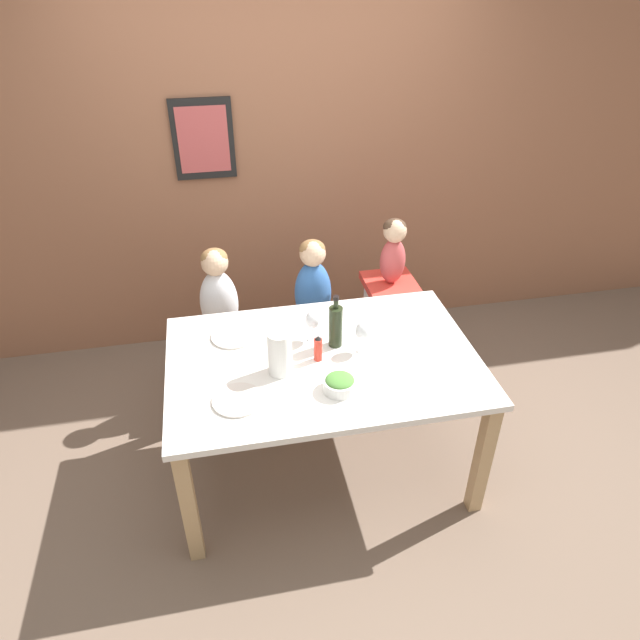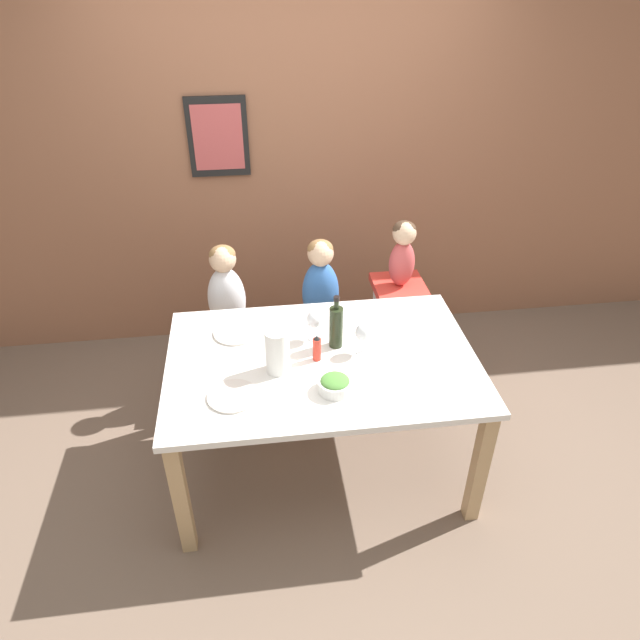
{
  "view_description": "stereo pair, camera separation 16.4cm",
  "coord_description": "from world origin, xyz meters",
  "px_view_note": "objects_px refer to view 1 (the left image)",
  "views": [
    {
      "loc": [
        -0.47,
        -2.26,
        2.54
      ],
      "look_at": [
        0.0,
        0.08,
        0.95
      ],
      "focal_mm": 32.0,
      "sensor_mm": 36.0,
      "label": 1
    },
    {
      "loc": [
        -0.31,
        -2.28,
        2.54
      ],
      "look_at": [
        0.0,
        0.08,
        0.95
      ],
      "focal_mm": 32.0,
      "sensor_mm": 36.0,
      "label": 2
    }
  ],
  "objects_px": {
    "person_child_left": "(218,292)",
    "wine_glass_far": "(313,320)",
    "dinner_plate_back_left": "(233,336)",
    "chair_right_highchair": "(389,303)",
    "chair_far_left": "(224,341)",
    "wine_bottle": "(336,325)",
    "person_child_center": "(313,282)",
    "wine_glass_near": "(363,332)",
    "paper_towel_roll": "(280,353)",
    "person_baby_right": "(394,248)",
    "salad_bowl_large": "(340,383)",
    "chair_far_center": "(313,331)",
    "dinner_plate_front_left": "(238,400)"
  },
  "relations": [
    {
      "from": "person_child_left",
      "to": "dinner_plate_front_left",
      "type": "distance_m",
      "value": 1.01
    },
    {
      "from": "wine_bottle",
      "to": "wine_glass_far",
      "type": "distance_m",
      "value": 0.13
    },
    {
      "from": "wine_glass_near",
      "to": "wine_glass_far",
      "type": "xyz_separation_m",
      "value": [
        -0.23,
        0.15,
        0.0
      ]
    },
    {
      "from": "chair_far_left",
      "to": "salad_bowl_large",
      "type": "bearing_deg",
      "value": -63.02
    },
    {
      "from": "chair_far_center",
      "to": "wine_glass_near",
      "type": "relative_size",
      "value": 2.74
    },
    {
      "from": "paper_towel_roll",
      "to": "dinner_plate_back_left",
      "type": "relative_size",
      "value": 0.98
    },
    {
      "from": "person_child_left",
      "to": "person_baby_right",
      "type": "relative_size",
      "value": 1.34
    },
    {
      "from": "salad_bowl_large",
      "to": "dinner_plate_back_left",
      "type": "height_order",
      "value": "salad_bowl_large"
    },
    {
      "from": "person_child_left",
      "to": "wine_bottle",
      "type": "xyz_separation_m",
      "value": [
        0.58,
        -0.66,
        0.12
      ]
    },
    {
      "from": "wine_glass_near",
      "to": "wine_glass_far",
      "type": "distance_m",
      "value": 0.28
    },
    {
      "from": "wine_bottle",
      "to": "paper_towel_roll",
      "type": "distance_m",
      "value": 0.36
    },
    {
      "from": "chair_far_left",
      "to": "paper_towel_roll",
      "type": "xyz_separation_m",
      "value": [
        0.26,
        -0.83,
        0.48
      ]
    },
    {
      "from": "person_child_center",
      "to": "wine_glass_near",
      "type": "xyz_separation_m",
      "value": [
        0.12,
        -0.74,
        0.12
      ]
    },
    {
      "from": "chair_far_left",
      "to": "wine_bottle",
      "type": "bearing_deg",
      "value": -48.94
    },
    {
      "from": "wine_bottle",
      "to": "wine_glass_near",
      "type": "bearing_deg",
      "value": -32.55
    },
    {
      "from": "chair_right_highchair",
      "to": "wine_bottle",
      "type": "xyz_separation_m",
      "value": [
        -0.52,
        -0.66,
        0.33
      ]
    },
    {
      "from": "chair_far_center",
      "to": "wine_bottle",
      "type": "xyz_separation_m",
      "value": [
        -0.01,
        -0.66,
        0.49
      ]
    },
    {
      "from": "dinner_plate_back_left",
      "to": "chair_right_highchair",
      "type": "bearing_deg",
      "value": 25.27
    },
    {
      "from": "person_baby_right",
      "to": "person_child_left",
      "type": "bearing_deg",
      "value": -179.98
    },
    {
      "from": "person_baby_right",
      "to": "dinner_plate_back_left",
      "type": "relative_size",
      "value": 1.81
    },
    {
      "from": "chair_far_left",
      "to": "person_child_left",
      "type": "relative_size",
      "value": 0.82
    },
    {
      "from": "person_baby_right",
      "to": "paper_towel_roll",
      "type": "xyz_separation_m",
      "value": [
        -0.83,
        -0.83,
        -0.07
      ]
    },
    {
      "from": "paper_towel_roll",
      "to": "salad_bowl_large",
      "type": "height_order",
      "value": "paper_towel_roll"
    },
    {
      "from": "chair_far_left",
      "to": "salad_bowl_large",
      "type": "height_order",
      "value": "salad_bowl_large"
    },
    {
      "from": "wine_glass_far",
      "to": "dinner_plate_front_left",
      "type": "distance_m",
      "value": 0.61
    },
    {
      "from": "chair_right_highchair",
      "to": "wine_bottle",
      "type": "relative_size",
      "value": 2.38
    },
    {
      "from": "chair_far_center",
      "to": "paper_towel_roll",
      "type": "height_order",
      "value": "paper_towel_roll"
    },
    {
      "from": "chair_far_left",
      "to": "wine_glass_far",
      "type": "relative_size",
      "value": 2.74
    },
    {
      "from": "chair_right_highchair",
      "to": "person_child_left",
      "type": "bearing_deg",
      "value": 179.95
    },
    {
      "from": "dinner_plate_back_left",
      "to": "person_child_left",
      "type": "bearing_deg",
      "value": 96.72
    },
    {
      "from": "person_child_left",
      "to": "wine_glass_far",
      "type": "xyz_separation_m",
      "value": [
        0.47,
        -0.59,
        0.12
      ]
    },
    {
      "from": "chair_far_left",
      "to": "person_child_center",
      "type": "relative_size",
      "value": 0.82
    },
    {
      "from": "dinner_plate_back_left",
      "to": "chair_far_left",
      "type": "bearing_deg",
      "value": 96.74
    },
    {
      "from": "paper_towel_roll",
      "to": "wine_glass_near",
      "type": "height_order",
      "value": "paper_towel_roll"
    },
    {
      "from": "chair_far_left",
      "to": "paper_towel_roll",
      "type": "distance_m",
      "value": 1.0
    },
    {
      "from": "chair_far_center",
      "to": "wine_glass_near",
      "type": "distance_m",
      "value": 0.9
    },
    {
      "from": "chair_right_highchair",
      "to": "paper_towel_roll",
      "type": "bearing_deg",
      "value": -134.9
    },
    {
      "from": "chair_far_center",
      "to": "chair_right_highchair",
      "type": "relative_size",
      "value": 0.67
    },
    {
      "from": "chair_far_left",
      "to": "wine_bottle",
      "type": "height_order",
      "value": "wine_bottle"
    },
    {
      "from": "person_child_center",
      "to": "wine_glass_near",
      "type": "relative_size",
      "value": 3.34
    },
    {
      "from": "person_baby_right",
      "to": "wine_bottle",
      "type": "height_order",
      "value": "person_baby_right"
    },
    {
      "from": "chair_right_highchair",
      "to": "salad_bowl_large",
      "type": "relative_size",
      "value": 4.41
    },
    {
      "from": "chair_right_highchair",
      "to": "salad_bowl_large",
      "type": "height_order",
      "value": "salad_bowl_large"
    },
    {
      "from": "paper_towel_roll",
      "to": "chair_right_highchair",
      "type": "bearing_deg",
      "value": 45.1
    },
    {
      "from": "chair_far_center",
      "to": "dinner_plate_front_left",
      "type": "height_order",
      "value": "dinner_plate_front_left"
    },
    {
      "from": "person_baby_right",
      "to": "wine_bottle",
      "type": "distance_m",
      "value": 0.84
    },
    {
      "from": "person_child_center",
      "to": "dinner_plate_front_left",
      "type": "xyz_separation_m",
      "value": [
        -0.54,
        -1.01,
        0.01
      ]
    },
    {
      "from": "chair_far_left",
      "to": "person_baby_right",
      "type": "bearing_deg",
      "value": 0.08
    },
    {
      "from": "person_child_left",
      "to": "wine_glass_far",
      "type": "bearing_deg",
      "value": -51.55
    },
    {
      "from": "chair_far_center",
      "to": "chair_right_highchair",
      "type": "bearing_deg",
      "value": 0.0
    }
  ]
}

